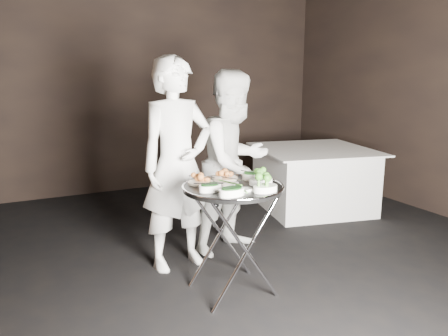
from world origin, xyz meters
name	(u,v)px	position (x,y,z in m)	size (l,w,h in m)	color
floor	(249,297)	(0.00, 0.00, -0.03)	(6.00, 7.00, 0.05)	black
wall_back	(127,85)	(0.00, 3.52, 1.50)	(6.00, 0.05, 3.00)	black
tray_stand	(233,235)	(-0.09, 0.09, 0.46)	(0.56, 0.48, 0.83)	silver
serving_tray	(233,187)	(-0.09, 0.09, 0.83)	(0.76, 0.76, 0.04)	black
potato_plate_a	(200,180)	(-0.28, 0.26, 0.87)	(0.19, 0.19, 0.07)	beige
potato_plate_b	(225,175)	(-0.05, 0.31, 0.88)	(0.20, 0.20, 0.07)	beige
greens_bowl	(251,175)	(0.13, 0.21, 0.88)	(0.13, 0.13, 0.08)	white
asparagus_plate_a	(230,184)	(-0.10, 0.11, 0.86)	(0.18, 0.14, 0.03)	white
asparagus_plate_b	(241,189)	(-0.11, -0.06, 0.86)	(0.20, 0.13, 0.04)	white
spinach_bowl_a	(210,187)	(-0.30, 0.04, 0.88)	(0.18, 0.13, 0.07)	white
spinach_bowl_b	(232,191)	(-0.22, -0.14, 0.88)	(0.20, 0.14, 0.08)	white
broccoli_bowl_a	(261,180)	(0.11, 0.04, 0.88)	(0.21, 0.17, 0.07)	white
broccoli_bowl_b	(265,187)	(0.04, -0.15, 0.88)	(0.19, 0.14, 0.08)	white
serving_utensils	(231,177)	(-0.07, 0.16, 0.90)	(0.59, 0.46, 0.01)	silver
waiter_left	(177,165)	(-0.29, 0.74, 0.90)	(0.66, 0.43, 1.81)	white
waiter_right	(235,163)	(0.32, 0.84, 0.85)	(0.82, 0.64, 1.69)	white
dining_table	(313,178)	(1.79, 1.56, 0.38)	(1.33, 1.33, 0.76)	white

